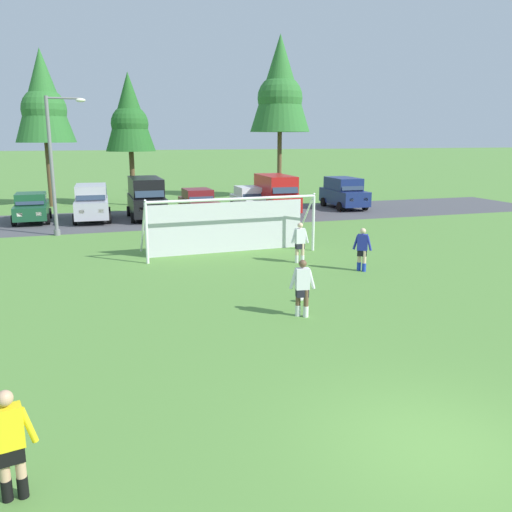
# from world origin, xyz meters

# --- Properties ---
(ground_plane) EXTENTS (400.00, 400.00, 0.00)m
(ground_plane) POSITION_xyz_m (0.00, 15.00, 0.00)
(ground_plane) COLOR #598C3D
(parking_lot_strip) EXTENTS (52.00, 8.40, 0.01)m
(parking_lot_strip) POSITION_xyz_m (0.00, 26.54, 0.00)
(parking_lot_strip) COLOR #4C4C51
(parking_lot_strip) RESTS_ON ground
(soccer_ball) EXTENTS (0.22, 0.22, 0.22)m
(soccer_ball) POSITION_xyz_m (0.86, 7.94, 0.11)
(soccer_ball) COLOR white
(soccer_ball) RESTS_ON ground
(soccer_goal) EXTENTS (7.49, 2.25, 2.57)m
(soccer_goal) POSITION_xyz_m (0.60, 15.42, 1.29)
(soccer_goal) COLOR white
(soccer_goal) RESTS_ON ground
(referee) EXTENTS (0.75, 0.32, 1.64)m
(referee) POSITION_xyz_m (-6.39, 0.71, 0.82)
(referee) COLOR tan
(referee) RESTS_ON ground
(player_striker_near) EXTENTS (0.61, 0.54, 1.64)m
(player_striker_near) POSITION_xyz_m (4.54, 10.81, 0.82)
(player_striker_near) COLOR beige
(player_striker_near) RESTS_ON ground
(player_defender_far) EXTENTS (0.72, 0.29, 1.64)m
(player_defender_far) POSITION_xyz_m (0.39, 6.65, 0.82)
(player_defender_far) COLOR brown
(player_defender_far) RESTS_ON ground
(player_winger_left) EXTENTS (0.73, 0.26, 1.64)m
(player_winger_left) POSITION_xyz_m (2.81, 12.74, 0.82)
(player_winger_left) COLOR beige
(player_winger_left) RESTS_ON ground
(parked_car_slot_far_left) EXTENTS (2.11, 4.24, 1.72)m
(parked_car_slot_far_left) POSITION_xyz_m (-8.37, 27.37, 0.88)
(parked_car_slot_far_left) COLOR #194C2D
(parked_car_slot_far_left) RESTS_ON ground
(parked_car_slot_left) EXTENTS (2.25, 4.66, 2.16)m
(parked_car_slot_left) POSITION_xyz_m (-4.94, 26.84, 1.11)
(parked_car_slot_left) COLOR #B2B2BC
(parked_car_slot_left) RESTS_ON ground
(parked_car_slot_center_left) EXTENTS (2.20, 4.80, 2.52)m
(parked_car_slot_center_left) POSITION_xyz_m (-1.70, 26.67, 1.34)
(parked_car_slot_center_left) COLOR black
(parked_car_slot_center_left) RESTS_ON ground
(parked_car_slot_center) EXTENTS (2.13, 4.25, 1.72)m
(parked_car_slot_center) POSITION_xyz_m (1.58, 26.86, 0.88)
(parked_car_slot_center) COLOR maroon
(parked_car_slot_center) RESTS_ON ground
(parked_car_slot_center_right) EXTENTS (2.07, 4.21, 1.72)m
(parked_car_slot_center_right) POSITION_xyz_m (5.25, 27.45, 0.88)
(parked_car_slot_center_right) COLOR silver
(parked_car_slot_center_right) RESTS_ON ground
(parked_car_slot_right) EXTENTS (2.34, 4.87, 2.52)m
(parked_car_slot_right) POSITION_xyz_m (6.69, 26.37, 1.34)
(parked_car_slot_right) COLOR red
(parked_car_slot_right) RESTS_ON ground
(parked_car_slot_far_right) EXTENTS (2.25, 4.66, 2.16)m
(parked_car_slot_far_right) POSITION_xyz_m (12.22, 27.48, 1.11)
(parked_car_slot_far_right) COLOR navy
(parked_car_slot_far_right) RESTS_ON ground
(tree_left_edge) EXTENTS (4.13, 4.13, 11.00)m
(tree_left_edge) POSITION_xyz_m (-7.68, 34.89, 7.56)
(tree_left_edge) COLOR brown
(tree_left_edge) RESTS_ON ground
(tree_mid_left) EXTENTS (3.56, 3.56, 9.50)m
(tree_mid_left) POSITION_xyz_m (-1.90, 33.75, 6.52)
(tree_mid_left) COLOR brown
(tree_mid_left) RESTS_ON ground
(tree_center_back) EXTENTS (4.84, 4.84, 12.91)m
(tree_center_back) POSITION_xyz_m (10.09, 35.02, 8.88)
(tree_center_back) COLOR brown
(tree_center_back) RESTS_ON ground
(street_lamp) EXTENTS (2.00, 0.32, 6.93)m
(street_lamp) POSITION_xyz_m (-6.59, 22.24, 3.60)
(street_lamp) COLOR slate
(street_lamp) RESTS_ON ground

